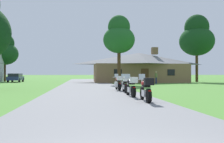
{
  "coord_description": "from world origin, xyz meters",
  "views": [
    {
      "loc": [
        -0.77,
        -2.92,
        1.37
      ],
      "look_at": [
        1.9,
        18.71,
        1.56
      ],
      "focal_mm": 39.47,
      "sensor_mm": 36.0,
      "label": 1
    }
  ],
  "objects_px": {
    "motorcycle_green_third_in_row": "(125,84)",
    "bystander_olive_shirt_near_lodge": "(156,77)",
    "motorcycle_black_second_in_row": "(131,87)",
    "parked_navy_suv_far_left": "(16,77)",
    "tree_by_lodge_front": "(119,36)",
    "tree_right_of_lodge": "(197,37)",
    "motorcycle_red_nearest_to_camera": "(146,90)",
    "motorcycle_red_farthest_in_row": "(118,83)",
    "tree_left_far": "(5,51)"
  },
  "relations": [
    {
      "from": "motorcycle_green_third_in_row",
      "to": "bystander_olive_shirt_near_lodge",
      "type": "bearing_deg",
      "value": 68.31
    },
    {
      "from": "motorcycle_black_second_in_row",
      "to": "parked_navy_suv_far_left",
      "type": "xyz_separation_m",
      "value": [
        -13.46,
        27.47,
        0.16
      ]
    },
    {
      "from": "bystander_olive_shirt_near_lodge",
      "to": "tree_by_lodge_front",
      "type": "distance_m",
      "value": 7.41
    },
    {
      "from": "motorcycle_green_third_in_row",
      "to": "tree_right_of_lodge",
      "type": "relative_size",
      "value": 0.19
    },
    {
      "from": "motorcycle_red_nearest_to_camera",
      "to": "parked_navy_suv_far_left",
      "type": "bearing_deg",
      "value": 116.91
    },
    {
      "from": "motorcycle_green_third_in_row",
      "to": "motorcycle_red_farthest_in_row",
      "type": "relative_size",
      "value": 1.0
    },
    {
      "from": "motorcycle_black_second_in_row",
      "to": "motorcycle_red_farthest_in_row",
      "type": "relative_size",
      "value": 1.0
    },
    {
      "from": "motorcycle_black_second_in_row",
      "to": "motorcycle_red_farthest_in_row",
      "type": "xyz_separation_m",
      "value": [
        0.06,
        5.31,
        -0.01
      ]
    },
    {
      "from": "motorcycle_red_farthest_in_row",
      "to": "tree_right_of_lodge",
      "type": "distance_m",
      "value": 26.23
    },
    {
      "from": "motorcycle_red_farthest_in_row",
      "to": "motorcycle_red_nearest_to_camera",
      "type": "bearing_deg",
      "value": -90.3
    },
    {
      "from": "motorcycle_red_farthest_in_row",
      "to": "bystander_olive_shirt_near_lodge",
      "type": "distance_m",
      "value": 14.7
    },
    {
      "from": "motorcycle_green_third_in_row",
      "to": "parked_navy_suv_far_left",
      "type": "relative_size",
      "value": 0.45
    },
    {
      "from": "motorcycle_red_farthest_in_row",
      "to": "parked_navy_suv_far_left",
      "type": "xyz_separation_m",
      "value": [
        -13.52,
        22.16,
        0.17
      ]
    },
    {
      "from": "tree_right_of_lodge",
      "to": "parked_navy_suv_far_left",
      "type": "relative_size",
      "value": 2.4
    },
    {
      "from": "tree_right_of_lodge",
      "to": "motorcycle_red_nearest_to_camera",
      "type": "bearing_deg",
      "value": -120.13
    },
    {
      "from": "parked_navy_suv_far_left",
      "to": "motorcycle_red_farthest_in_row",
      "type": "bearing_deg",
      "value": -60.98
    },
    {
      "from": "bystander_olive_shirt_near_lodge",
      "to": "tree_right_of_lodge",
      "type": "relative_size",
      "value": 0.15
    },
    {
      "from": "bystander_olive_shirt_near_lodge",
      "to": "motorcycle_green_third_in_row",
      "type": "bearing_deg",
      "value": -160.68
    },
    {
      "from": "tree_left_far",
      "to": "motorcycle_green_third_in_row",
      "type": "bearing_deg",
      "value": -59.56
    },
    {
      "from": "tree_left_far",
      "to": "parked_navy_suv_far_left",
      "type": "distance_m",
      "value": 6.04
    },
    {
      "from": "motorcycle_green_third_in_row",
      "to": "tree_right_of_lodge",
      "type": "distance_m",
      "value": 28.05
    },
    {
      "from": "motorcycle_red_nearest_to_camera",
      "to": "motorcycle_red_farthest_in_row",
      "type": "bearing_deg",
      "value": 93.33
    },
    {
      "from": "motorcycle_red_nearest_to_camera",
      "to": "motorcycle_red_farthest_in_row",
      "type": "height_order",
      "value": "same"
    },
    {
      "from": "motorcycle_red_nearest_to_camera",
      "to": "tree_by_lodge_front",
      "type": "relative_size",
      "value": 0.23
    },
    {
      "from": "tree_right_of_lodge",
      "to": "tree_left_far",
      "type": "height_order",
      "value": "tree_right_of_lodge"
    },
    {
      "from": "bystander_olive_shirt_near_lodge",
      "to": "tree_left_far",
      "type": "xyz_separation_m",
      "value": [
        -23.18,
        12.24,
        4.4
      ]
    },
    {
      "from": "motorcycle_red_farthest_in_row",
      "to": "motorcycle_green_third_in_row",
      "type": "bearing_deg",
      "value": -88.79
    },
    {
      "from": "bystander_olive_shirt_near_lodge",
      "to": "tree_left_far",
      "type": "bearing_deg",
      "value": 105.91
    },
    {
      "from": "tree_right_of_lodge",
      "to": "tree_left_far",
      "type": "relative_size",
      "value": 1.34
    },
    {
      "from": "bystander_olive_shirt_near_lodge",
      "to": "parked_navy_suv_far_left",
      "type": "relative_size",
      "value": 0.36
    },
    {
      "from": "tree_right_of_lodge",
      "to": "tree_by_lodge_front",
      "type": "relative_size",
      "value": 1.25
    },
    {
      "from": "motorcycle_green_third_in_row",
      "to": "tree_left_far",
      "type": "distance_m",
      "value": 32.35
    },
    {
      "from": "motorcycle_black_second_in_row",
      "to": "tree_right_of_lodge",
      "type": "height_order",
      "value": "tree_right_of_lodge"
    },
    {
      "from": "motorcycle_black_second_in_row",
      "to": "tree_left_far",
      "type": "distance_m",
      "value": 34.74
    },
    {
      "from": "tree_by_lodge_front",
      "to": "motorcycle_red_farthest_in_row",
      "type": "bearing_deg",
      "value": -98.86
    },
    {
      "from": "motorcycle_green_third_in_row",
      "to": "tree_by_lodge_front",
      "type": "relative_size",
      "value": 0.23
    },
    {
      "from": "motorcycle_red_farthest_in_row",
      "to": "tree_left_far",
      "type": "distance_m",
      "value": 30.23
    },
    {
      "from": "tree_left_far",
      "to": "parked_navy_suv_far_left",
      "type": "bearing_deg",
      "value": -48.84
    },
    {
      "from": "motorcycle_green_third_in_row",
      "to": "tree_right_of_lodge",
      "type": "xyz_separation_m",
      "value": [
        16.0,
        22.01,
        6.83
      ]
    },
    {
      "from": "tree_by_lodge_front",
      "to": "parked_navy_suv_far_left",
      "type": "distance_m",
      "value": 19.12
    },
    {
      "from": "motorcycle_red_nearest_to_camera",
      "to": "motorcycle_green_third_in_row",
      "type": "distance_m",
      "value": 5.54
    },
    {
      "from": "motorcycle_green_third_in_row",
      "to": "tree_left_far",
      "type": "xyz_separation_m",
      "value": [
        -16.21,
        27.59,
        4.73
      ]
    },
    {
      "from": "motorcycle_red_farthest_in_row",
      "to": "parked_navy_suv_far_left",
      "type": "bearing_deg",
      "value": 120.35
    },
    {
      "from": "bystander_olive_shirt_near_lodge",
      "to": "tree_right_of_lodge",
      "type": "distance_m",
      "value": 12.97
    },
    {
      "from": "motorcycle_red_farthest_in_row",
      "to": "parked_navy_suv_far_left",
      "type": "distance_m",
      "value": 25.96
    },
    {
      "from": "motorcycle_green_third_in_row",
      "to": "tree_by_lodge_front",
      "type": "height_order",
      "value": "tree_by_lodge_front"
    },
    {
      "from": "motorcycle_black_second_in_row",
      "to": "tree_by_lodge_front",
      "type": "bearing_deg",
      "value": 81.81
    },
    {
      "from": "bystander_olive_shirt_near_lodge",
      "to": "tree_by_lodge_front",
      "type": "bearing_deg",
      "value": 140.69
    },
    {
      "from": "tree_left_far",
      "to": "motorcycle_red_farthest_in_row",
      "type": "bearing_deg",
      "value": -57.33
    },
    {
      "from": "motorcycle_black_second_in_row",
      "to": "tree_right_of_lodge",
      "type": "bearing_deg",
      "value": 55.21
    }
  ]
}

